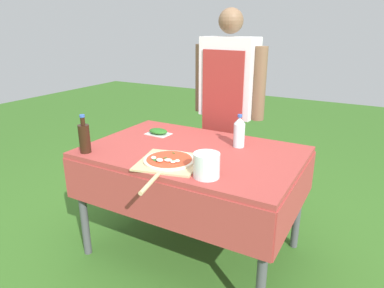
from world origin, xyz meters
TOP-DOWN VIEW (x-y plane):
  - ground_plane at (0.00, 0.00)m, footprint 12.00×12.00m
  - prep_table at (0.00, 0.00)m, footprint 1.43×0.95m
  - person_cook at (-0.07, 0.73)m, footprint 0.64×0.25m
  - pizza_on_peel at (-0.01, -0.29)m, footprint 0.43×0.63m
  - oil_bottle at (-0.59, -0.38)m, footprint 0.07×0.07m
  - water_bottle at (0.25, 0.21)m, footprint 0.08×0.08m
  - herb_container at (-0.39, 0.17)m, footprint 0.19×0.14m
  - mixing_tub at (0.28, -0.34)m, footprint 0.15×0.15m

SIDE VIEW (x-z plane):
  - ground_plane at x=0.00m, z-range 0.00..0.00m
  - prep_table at x=0.00m, z-range 0.30..1.09m
  - pizza_on_peel at x=-0.01m, z-range 0.78..0.83m
  - herb_container at x=-0.39m, z-range 0.79..0.83m
  - mixing_tub at x=0.28m, z-range 0.79..0.93m
  - oil_bottle at x=-0.59m, z-range 0.76..1.02m
  - water_bottle at x=0.25m, z-range 0.78..1.01m
  - person_cook at x=-0.07m, z-range 0.15..1.86m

